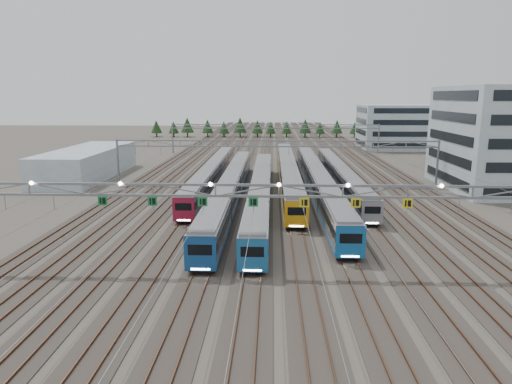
{
  "coord_description": "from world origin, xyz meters",
  "views": [
    {
      "loc": [
        -0.58,
        -39.28,
        15.52
      ],
      "look_at": [
        -2.64,
        17.32,
        3.5
      ],
      "focal_mm": 32.0,
      "sensor_mm": 36.0,
      "label": 1
    }
  ],
  "objects_px": {
    "depot_bldg_mid": "(474,137)",
    "depot_bldg_north": "(398,127)",
    "train_d": "(288,171)",
    "train_b": "(231,187)",
    "train_e": "(317,178)",
    "train_a": "(213,172)",
    "gantry_mid": "(276,149)",
    "gantry_far": "(275,130)",
    "gantry_near": "(278,193)",
    "depot_bldg_south": "(504,138)",
    "train_f": "(340,175)",
    "west_shed": "(87,163)",
    "train_c": "(261,190)"
  },
  "relations": [
    {
      "from": "train_f",
      "to": "train_c",
      "type": "bearing_deg",
      "value": -134.37
    },
    {
      "from": "train_b",
      "to": "west_shed",
      "type": "bearing_deg",
      "value": 146.08
    },
    {
      "from": "depot_bldg_mid",
      "to": "train_d",
      "type": "bearing_deg",
      "value": -154.0
    },
    {
      "from": "train_e",
      "to": "depot_bldg_south",
      "type": "relative_size",
      "value": 3.07
    },
    {
      "from": "train_a",
      "to": "gantry_mid",
      "type": "xyz_separation_m",
      "value": [
        11.25,
        -1.4,
        4.38
      ]
    },
    {
      "from": "depot_bldg_south",
      "to": "depot_bldg_mid",
      "type": "bearing_deg",
      "value": 77.02
    },
    {
      "from": "train_c",
      "to": "depot_bldg_north",
      "type": "bearing_deg",
      "value": 61.82
    },
    {
      "from": "gantry_near",
      "to": "train_a",
      "type": "bearing_deg",
      "value": 105.1
    },
    {
      "from": "gantry_mid",
      "to": "gantry_far",
      "type": "relative_size",
      "value": 1.0
    },
    {
      "from": "train_f",
      "to": "gantry_near",
      "type": "height_order",
      "value": "gantry_near"
    },
    {
      "from": "train_f",
      "to": "gantry_near",
      "type": "bearing_deg",
      "value": -105.86
    },
    {
      "from": "train_a",
      "to": "gantry_far",
      "type": "bearing_deg",
      "value": 75.53
    },
    {
      "from": "gantry_near",
      "to": "gantry_far",
      "type": "bearing_deg",
      "value": 89.97
    },
    {
      "from": "train_d",
      "to": "train_f",
      "type": "xyz_separation_m",
      "value": [
        9.0,
        -2.54,
        -0.19
      ]
    },
    {
      "from": "gantry_far",
      "to": "depot_bldg_south",
      "type": "height_order",
      "value": "depot_bldg_south"
    },
    {
      "from": "train_d",
      "to": "depot_bldg_north",
      "type": "xyz_separation_m",
      "value": [
        34.42,
        56.3,
        4.29
      ]
    },
    {
      "from": "depot_bldg_mid",
      "to": "depot_bldg_north",
      "type": "distance_m",
      "value": 36.8
    },
    {
      "from": "gantry_near",
      "to": "gantry_mid",
      "type": "bearing_deg",
      "value": 89.93
    },
    {
      "from": "gantry_near",
      "to": "train_e",
      "type": "bearing_deg",
      "value": 79.1
    },
    {
      "from": "train_d",
      "to": "depot_bldg_mid",
      "type": "bearing_deg",
      "value": 26.0
    },
    {
      "from": "gantry_far",
      "to": "depot_bldg_mid",
      "type": "xyz_separation_m",
      "value": [
        43.55,
        -22.66,
        0.32
      ]
    },
    {
      "from": "train_e",
      "to": "west_shed",
      "type": "distance_m",
      "value": 44.88
    },
    {
      "from": "train_a",
      "to": "gantry_mid",
      "type": "relative_size",
      "value": 0.99
    },
    {
      "from": "train_c",
      "to": "gantry_far",
      "type": "xyz_separation_m",
      "value": [
        2.25,
        59.15,
        4.36
      ]
    },
    {
      "from": "depot_bldg_south",
      "to": "west_shed",
      "type": "relative_size",
      "value": 0.73
    },
    {
      "from": "train_d",
      "to": "depot_bldg_south",
      "type": "xyz_separation_m",
      "value": [
        35.72,
        -4.04,
        6.41
      ]
    },
    {
      "from": "gantry_mid",
      "to": "depot_bldg_mid",
      "type": "xyz_separation_m",
      "value": [
        43.55,
        22.34,
        0.32
      ]
    },
    {
      "from": "train_a",
      "to": "gantry_mid",
      "type": "distance_m",
      "value": 12.15
    },
    {
      "from": "depot_bldg_south",
      "to": "depot_bldg_mid",
      "type": "distance_m",
      "value": 24.89
    },
    {
      "from": "depot_bldg_mid",
      "to": "depot_bldg_north",
      "type": "height_order",
      "value": "depot_bldg_mid"
    },
    {
      "from": "train_a",
      "to": "gantry_far",
      "type": "xyz_separation_m",
      "value": [
        11.25,
        43.6,
        4.38
      ]
    },
    {
      "from": "gantry_mid",
      "to": "gantry_far",
      "type": "distance_m",
      "value": 45.0
    },
    {
      "from": "depot_bldg_south",
      "to": "west_shed",
      "type": "xyz_separation_m",
      "value": [
        -74.48,
        8.98,
        -5.81
      ]
    },
    {
      "from": "train_b",
      "to": "gantry_far",
      "type": "relative_size",
      "value": 1.05
    },
    {
      "from": "train_f",
      "to": "west_shed",
      "type": "bearing_deg",
      "value": 171.1
    },
    {
      "from": "train_b",
      "to": "gantry_far",
      "type": "height_order",
      "value": "gantry_far"
    },
    {
      "from": "train_e",
      "to": "gantry_mid",
      "type": "distance_m",
      "value": 9.33
    },
    {
      "from": "train_b",
      "to": "train_e",
      "type": "distance_m",
      "value": 15.72
    },
    {
      "from": "depot_bldg_north",
      "to": "west_shed",
      "type": "relative_size",
      "value": 0.73
    },
    {
      "from": "train_a",
      "to": "gantry_near",
      "type": "height_order",
      "value": "gantry_near"
    },
    {
      "from": "depot_bldg_south",
      "to": "west_shed",
      "type": "distance_m",
      "value": 75.24
    },
    {
      "from": "train_b",
      "to": "train_e",
      "type": "height_order",
      "value": "train_b"
    },
    {
      "from": "gantry_near",
      "to": "depot_bldg_north",
      "type": "distance_m",
      "value": 105.23
    },
    {
      "from": "gantry_mid",
      "to": "gantry_far",
      "type": "bearing_deg",
      "value": 90.0
    },
    {
      "from": "train_d",
      "to": "train_b",
      "type": "bearing_deg",
      "value": -120.86
    },
    {
      "from": "train_d",
      "to": "west_shed",
      "type": "relative_size",
      "value": 2.06
    },
    {
      "from": "gantry_mid",
      "to": "train_d",
      "type": "bearing_deg",
      "value": 44.33
    },
    {
      "from": "gantry_near",
      "to": "depot_bldg_south",
      "type": "xyz_separation_m",
      "value": [
        38.02,
        38.27,
        1.44
      ]
    },
    {
      "from": "train_b",
      "to": "train_d",
      "type": "xyz_separation_m",
      "value": [
        9.0,
        15.06,
        0.01
      ]
    },
    {
      "from": "train_d",
      "to": "gantry_far",
      "type": "xyz_separation_m",
      "value": [
        -2.25,
        42.8,
        4.27
      ]
    }
  ]
}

